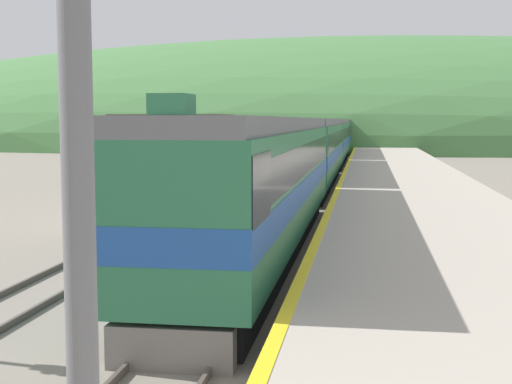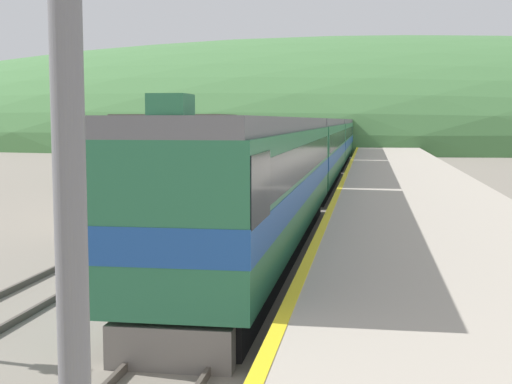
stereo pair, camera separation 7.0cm
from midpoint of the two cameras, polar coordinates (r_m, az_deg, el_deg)
track_main at (r=71.21m, az=6.15°, el=2.40°), size 1.52×180.00×0.16m
track_siding at (r=71.57m, az=2.43°, el=2.45°), size 1.52×180.00×0.16m
platform at (r=51.19m, az=11.17°, el=1.53°), size 7.13×140.00×1.09m
distant_hills at (r=133.35m, az=7.39°, el=3.92°), size 224.13×100.86×37.43m
station_shed at (r=51.05m, az=-6.67°, el=3.61°), size 7.83×5.80×4.63m
express_train_lead_car at (r=22.14m, az=0.27°, el=0.91°), size 2.88×21.71×4.68m
carriage_second at (r=45.45m, az=4.67°, el=3.38°), size 2.87×23.01×4.32m
carriage_third at (r=69.29m, az=6.10°, el=4.19°), size 2.87×23.01×4.32m
carriage_fourth at (r=93.15m, az=6.80°, el=4.58°), size 2.87×23.01×4.32m
carriage_fifth at (r=117.03m, az=7.21°, el=4.81°), size 2.87×23.01×4.32m
siding_train at (r=44.81m, az=-1.40°, el=2.69°), size 2.90×38.18×3.53m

